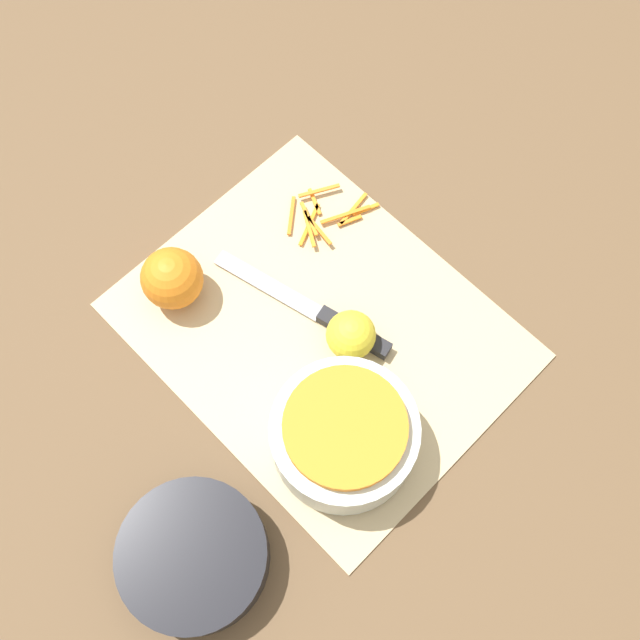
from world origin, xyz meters
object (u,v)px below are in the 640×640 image
Objects in this scene: bowl_dark at (194,556)px; knife at (332,321)px; orange_left at (172,278)px; lemon at (351,335)px; bowl_speckled at (344,435)px.

knife is at bearing -73.17° from bowl_dark.
orange_left is 0.24m from lemon.
bowl_speckled is at bearing -96.64° from bowl_dark.
bowl_speckled is at bearing 126.11° from knife.
bowl_dark is (0.02, 0.21, -0.02)m from bowl_speckled.
orange_left is at bearing 27.21° from lemon.
lemon is at bearing -152.79° from orange_left.
bowl_dark reaches higher than knife.
orange_left is 1.27× the size of lemon.
knife is (0.10, -0.32, -0.02)m from bowl_dark.
bowl_speckled is 2.74× the size of lemon.
lemon is (0.08, -0.10, -0.01)m from bowl_speckled.
knife is 0.04m from lemon.
bowl_speckled is 0.13m from lemon.
bowl_dark is 0.65× the size of knife.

